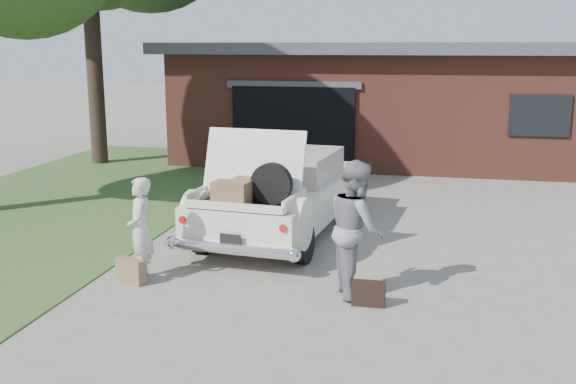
# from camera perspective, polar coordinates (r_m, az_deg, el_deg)

# --- Properties ---
(ground) EXTENTS (90.00, 90.00, 0.00)m
(ground) POSITION_cam_1_polar(r_m,az_deg,el_deg) (9.76, -0.77, -7.06)
(ground) COLOR gray
(ground) RESTS_ON ground
(grass_strip) EXTENTS (6.00, 16.00, 0.02)m
(grass_strip) POSITION_cam_1_polar(r_m,az_deg,el_deg) (14.54, -19.49, -1.21)
(grass_strip) COLOR #2D4C1E
(grass_strip) RESTS_ON ground
(house) EXTENTS (12.80, 7.80, 3.30)m
(house) POSITION_cam_1_polar(r_m,az_deg,el_deg) (20.52, 9.38, 7.80)
(house) COLOR brown
(house) RESTS_ON ground
(sedan) EXTENTS (2.33, 5.03, 1.98)m
(sedan) POSITION_cam_1_polar(r_m,az_deg,el_deg) (11.79, -0.43, -0.01)
(sedan) COLOR beige
(sedan) RESTS_ON ground
(woman_left) EXTENTS (0.53, 0.63, 1.46)m
(woman_left) POSITION_cam_1_polar(r_m,az_deg,el_deg) (9.60, -12.40, -3.11)
(woman_left) COLOR beige
(woman_left) RESTS_ON ground
(woman_right) EXTENTS (0.94, 1.05, 1.80)m
(woman_right) POSITION_cam_1_polar(r_m,az_deg,el_deg) (8.86, 5.82, -3.05)
(woman_right) COLOR gray
(woman_right) RESTS_ON ground
(suitcase_left) EXTENTS (0.47, 0.29, 0.35)m
(suitcase_left) POSITION_cam_1_polar(r_m,az_deg,el_deg) (9.66, -13.18, -6.52)
(suitcase_left) COLOR #906B49
(suitcase_left) RESTS_ON ground
(suitcase_right) EXTENTS (0.42, 0.14, 0.33)m
(suitcase_right) POSITION_cam_1_polar(r_m,az_deg,el_deg) (8.68, 6.83, -8.53)
(suitcase_right) COLOR black
(suitcase_right) RESTS_ON ground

